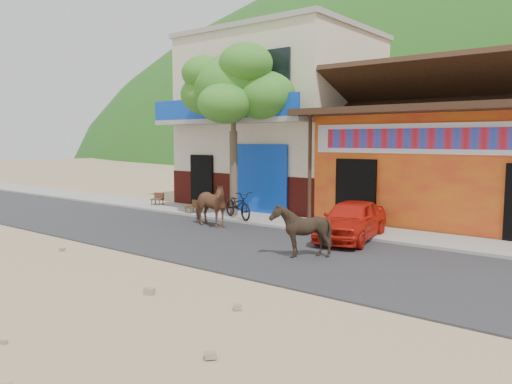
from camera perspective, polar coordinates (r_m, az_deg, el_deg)
ground at (r=10.68m, az=-4.23°, el=-9.32°), size 120.00×120.00×0.00m
road at (r=12.58m, az=3.54°, el=-6.86°), size 60.00×5.00×0.04m
sidewalk at (r=15.52m, az=10.95°, el=-4.34°), size 60.00×2.00×0.12m
dance_club at (r=18.30m, az=22.46°, el=2.37°), size 8.00×6.00×3.60m
cafe_building at (r=21.57m, az=2.95°, el=7.82°), size 7.00×6.00×7.00m
tree at (r=17.70m, az=-2.60°, el=6.98°), size 3.00×3.00×6.00m
cow_tan at (r=16.03m, az=-5.42°, el=-1.48°), size 1.70×0.88×1.39m
cow_dark at (r=11.86m, az=5.12°, el=-4.39°), size 1.18×1.05×1.29m
red_car at (r=14.09m, az=10.85°, el=-3.15°), size 1.87×3.48×1.12m
scooter at (r=17.09m, az=-2.08°, el=-1.47°), size 1.91×1.30×0.95m
cafe_chair_left at (r=21.10m, az=-11.24°, el=-0.19°), size 0.56×0.56×0.92m
cafe_chair_right at (r=18.58m, az=-7.34°, el=-1.04°), size 0.47×0.47×0.86m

